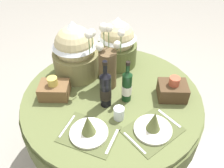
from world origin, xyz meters
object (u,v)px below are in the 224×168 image
(dining_table, at_px, (112,108))
(woven_basket_side_right, at_px, (173,90))
(place_setting_left, at_px, (89,129))
(gift_tub_back_centre, at_px, (117,40))
(wine_bottle_left, at_px, (106,89))
(wine_bottle_right, at_px, (127,86))
(flower_vase, at_px, (107,63))
(woven_basket_side_left, at_px, (54,89))
(place_setting_right, at_px, (153,126))
(gift_tub_back_left, at_px, (75,48))
(tumbler_near_left, at_px, (119,113))

(dining_table, distance_m, woven_basket_side_right, 0.48)
(place_setting_left, distance_m, gift_tub_back_centre, 0.80)
(wine_bottle_left, height_order, wine_bottle_right, wine_bottle_left)
(dining_table, xyz_separation_m, woven_basket_side_right, (0.43, -0.00, 0.20))
(flower_vase, bearing_deg, woven_basket_side_left, -160.18)
(gift_tub_back_centre, height_order, woven_basket_side_right, gift_tub_back_centre)
(gift_tub_back_centre, relative_size, woven_basket_side_right, 2.09)
(place_setting_right, bearing_deg, woven_basket_side_right, 61.92)
(place_setting_left, xyz_separation_m, gift_tub_back_centre, (0.16, 0.77, 0.17))
(gift_tub_back_left, bearing_deg, place_setting_right, -46.18)
(wine_bottle_right, xyz_separation_m, gift_tub_back_centre, (-0.07, 0.45, 0.09))
(gift_tub_back_centre, bearing_deg, dining_table, -94.43)
(dining_table, relative_size, flower_vase, 2.76)
(wine_bottle_left, xyz_separation_m, woven_basket_side_left, (-0.37, 0.08, -0.08))
(gift_tub_back_left, xyz_separation_m, gift_tub_back_centre, (0.32, 0.15, -0.02))
(wine_bottle_right, distance_m, tumbler_near_left, 0.20)
(gift_tub_back_centre, bearing_deg, wine_bottle_right, -80.89)
(dining_table, relative_size, place_setting_left, 3.26)
(place_setting_right, bearing_deg, dining_table, 130.01)
(wine_bottle_left, relative_size, woven_basket_side_right, 1.81)
(woven_basket_side_left, bearing_deg, wine_bottle_right, -2.60)
(dining_table, bearing_deg, woven_basket_side_left, -177.90)
(woven_basket_side_left, bearing_deg, place_setting_right, -23.96)
(place_setting_left, bearing_deg, woven_basket_side_right, 31.92)
(place_setting_right, relative_size, woven_basket_side_right, 2.11)
(dining_table, xyz_separation_m, place_setting_left, (-0.13, -0.36, 0.19))
(gift_tub_back_centre, xyz_separation_m, woven_basket_side_left, (-0.45, -0.43, -0.16))
(dining_table, height_order, gift_tub_back_left, gift_tub_back_left)
(gift_tub_back_centre, bearing_deg, place_setting_right, -72.23)
(flower_vase, relative_size, woven_basket_side_left, 2.32)
(place_setting_left, relative_size, woven_basket_side_left, 1.97)
(place_setting_right, xyz_separation_m, woven_basket_side_right, (0.17, 0.31, 0.02))
(place_setting_left, bearing_deg, gift_tub_back_centre, 78.03)
(flower_vase, height_order, gift_tub_back_centre, flower_vase)
(place_setting_right, bearing_deg, woven_basket_side_left, 156.04)
(flower_vase, bearing_deg, dining_table, -71.73)
(dining_table, xyz_separation_m, gift_tub_back_left, (-0.29, 0.26, 0.38))
(tumbler_near_left, height_order, gift_tub_back_centre, gift_tub_back_centre)
(woven_basket_side_right, bearing_deg, place_setting_left, -148.08)
(dining_table, height_order, place_setting_left, place_setting_left)
(place_setting_left, relative_size, gift_tub_back_centre, 0.97)
(flower_vase, bearing_deg, wine_bottle_right, -47.72)
(tumbler_near_left, relative_size, gift_tub_back_centre, 0.21)
(woven_basket_side_left, bearing_deg, gift_tub_back_centre, 43.89)
(tumbler_near_left, bearing_deg, gift_tub_back_left, 125.36)
(gift_tub_back_centre, bearing_deg, gift_tub_back_left, -154.18)
(place_setting_left, distance_m, wine_bottle_right, 0.40)
(place_setting_left, xyz_separation_m, gift_tub_back_left, (-0.16, 0.61, 0.19))
(flower_vase, bearing_deg, place_setting_left, -100.91)
(place_setting_left, height_order, gift_tub_back_centre, gift_tub_back_centre)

